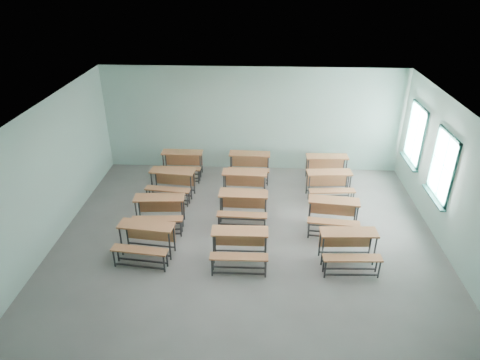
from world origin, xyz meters
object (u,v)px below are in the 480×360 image
object	(u,v)px
desk_unit_r0c1	(240,243)
desk_unit_r3c1	(249,162)
desk_unit_r1c0	(159,208)
desk_unit_r1c2	(333,211)
desk_unit_r2c0	(172,180)
desk_unit_r0c2	(349,244)
desk_unit_r2c2	(329,182)
desk_unit_r3c2	(327,165)
desk_unit_r3c0	(182,161)
desk_unit_r1c1	(243,204)
desk_unit_r0c0	(145,237)

from	to	relation	value
desk_unit_r0c1	desk_unit_r3c1	distance (m)	4.09
desk_unit_r0c1	desk_unit_r1c0	world-z (taller)	same
desk_unit_r1c2	desk_unit_r2c0	size ratio (longest dim) A/B	1.00
desk_unit_r0c2	desk_unit_r2c0	bearing A→B (deg)	145.20
desk_unit_r0c2	desk_unit_r2c2	xyz separation A→B (m)	(-0.03, 2.87, 0.00)
desk_unit_r0c2	desk_unit_r1c2	distance (m)	1.35
desk_unit_r3c1	desk_unit_r3c2	size ratio (longest dim) A/B	1.00
desk_unit_r2c2	desk_unit_r3c0	world-z (taller)	same
desk_unit_r1c1	desk_unit_r1c0	bearing A→B (deg)	-170.45
desk_unit_r3c2	desk_unit_r0c2	bearing A→B (deg)	-92.35
desk_unit_r0c0	desk_unit_r1c0	bearing A→B (deg)	94.67
desk_unit_r0c2	desk_unit_r3c1	world-z (taller)	same
desk_unit_r0c0	desk_unit_r2c0	distance (m)	2.68
desk_unit_r2c2	desk_unit_r3c0	size ratio (longest dim) A/B	1.05
desk_unit_r1c0	desk_unit_r2c2	xyz separation A→B (m)	(4.35, 1.61, 0.00)
desk_unit_r0c1	desk_unit_r2c0	size ratio (longest dim) A/B	0.94
desk_unit_r0c2	desk_unit_r3c1	xyz separation A→B (m)	(-2.26, 4.01, 0.00)
desk_unit_r0c2	desk_unit_r1c2	xyz separation A→B (m)	(-0.14, 1.34, 0.00)
desk_unit_r1c2	desk_unit_r2c2	bearing A→B (deg)	92.04
desk_unit_r1c2	desk_unit_r3c1	bearing A→B (deg)	134.61
desk_unit_r0c0	desk_unit_r1c0	size ratio (longest dim) A/B	1.02
desk_unit_r0c1	desk_unit_r2c2	size ratio (longest dim) A/B	0.96
desk_unit_r0c0	desk_unit_r0c1	xyz separation A→B (m)	(2.08, -0.12, 0.00)
desk_unit_r0c0	desk_unit_r3c2	world-z (taller)	same
desk_unit_r1c0	desk_unit_r1c1	size ratio (longest dim) A/B	1.03
desk_unit_r0c2	desk_unit_r1c1	xyz separation A→B (m)	(-2.34, 1.55, 0.00)
desk_unit_r0c0	desk_unit_r1c1	xyz separation A→B (m)	(2.08, 1.51, 0.00)
desk_unit_r2c0	desk_unit_r3c0	bearing A→B (deg)	93.77
desk_unit_r1c0	desk_unit_r3c2	bearing A→B (deg)	27.20
desk_unit_r2c2	desk_unit_r3c1	size ratio (longest dim) A/B	1.03
desk_unit_r1c1	desk_unit_r3c2	distance (m)	3.36
desk_unit_r2c0	desk_unit_r2c2	distance (m)	4.33
desk_unit_r1c1	desk_unit_r2c0	bearing A→B (deg)	151.43
desk_unit_r0c2	desk_unit_r3c1	bearing A→B (deg)	116.59
desk_unit_r1c2	desk_unit_r2c0	xyz separation A→B (m)	(-4.22, 1.38, 0.00)
desk_unit_r0c2	desk_unit_r1c1	distance (m)	2.81
desk_unit_r1c1	desk_unit_r0c1	bearing A→B (deg)	-88.59
desk_unit_r0c2	desk_unit_r0c1	bearing A→B (deg)	179.12
desk_unit_r1c2	desk_unit_r1c1	bearing A→B (deg)	-179.45
desk_unit_r1c2	desk_unit_r2c2	size ratio (longest dim) A/B	1.01
desk_unit_r3c0	desk_unit_r3c1	world-z (taller)	same
desk_unit_r0c0	desk_unit_r2c2	distance (m)	5.22
desk_unit_r0c2	desk_unit_r1c1	bearing A→B (deg)	143.55
desk_unit_r1c1	desk_unit_r2c0	xyz separation A→B (m)	(-2.02, 1.17, 0.00)
desk_unit_r0c1	desk_unit_r2c2	world-z (taller)	same
desk_unit_r0c2	desk_unit_r3c0	xyz separation A→B (m)	(-4.30, 4.01, 0.00)
desk_unit_r1c0	desk_unit_r2c2	distance (m)	4.64
desk_unit_r1c0	desk_unit_r3c1	world-z (taller)	same
desk_unit_r0c1	desk_unit_r1c2	distance (m)	2.61
desk_unit_r0c2	desk_unit_r0c0	bearing A→B (deg)	176.65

